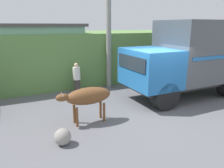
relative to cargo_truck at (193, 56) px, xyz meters
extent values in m
plane|color=slate|center=(-2.62, -0.73, -1.91)|extent=(60.00, 60.00, 0.00)
cube|color=#608C47|center=(-2.62, 6.43, -0.47)|extent=(32.00, 6.29, 2.88)
cube|color=#8CC69E|center=(-6.76, 4.80, -0.29)|extent=(5.34, 2.40, 3.24)
cube|color=#4C4742|center=(-6.76, 4.80, 1.41)|extent=(5.64, 2.70, 0.16)
cube|color=#2D2D2D|center=(-0.28, 0.03, -1.25)|extent=(5.66, 1.98, 0.18)
cube|color=#236BB2|center=(-2.43, 0.03, -0.35)|extent=(1.85, 2.48, 1.60)
cube|color=#232D38|center=(-3.38, 0.03, -0.07)|extent=(0.04, 2.10, 0.56)
cube|color=#4C5156|center=(0.64, 0.03, 0.24)|extent=(4.31, 2.48, 2.79)
cylinder|color=black|center=(-2.34, -0.93, -1.34)|extent=(1.14, 0.54, 1.14)
ellipsoid|color=brown|center=(-5.53, -0.80, -0.93)|extent=(1.60, 0.59, 0.59)
ellipsoid|color=brown|center=(-6.44, -0.80, -0.86)|extent=(0.44, 0.26, 0.26)
cone|color=#B7AD93|center=(-6.44, -0.90, -0.73)|extent=(0.06, 0.06, 0.11)
cone|color=#B7AD93|center=(-6.44, -0.70, -0.73)|extent=(0.06, 0.06, 0.11)
cylinder|color=brown|center=(-6.02, -0.97, -1.57)|extent=(0.09, 0.09, 0.68)
cylinder|color=brown|center=(-6.02, -0.64, -1.57)|extent=(0.09, 0.09, 0.68)
cylinder|color=brown|center=(-5.03, -0.97, -1.57)|extent=(0.09, 0.09, 0.68)
cylinder|color=brown|center=(-5.03, -0.64, -1.57)|extent=(0.09, 0.09, 0.68)
cube|color=#38332D|center=(-4.93, 2.64, -1.55)|extent=(0.35, 0.26, 0.72)
cylinder|color=silver|center=(-4.93, 2.64, -0.88)|extent=(0.43, 0.43, 0.62)
sphere|color=#DBB28E|center=(-4.93, 2.64, -0.47)|extent=(0.21, 0.21, 0.21)
cylinder|color=gray|center=(-3.04, 2.94, 1.35)|extent=(0.26, 0.26, 6.51)
sphere|color=gray|center=(-6.73, -1.90, -1.66)|extent=(0.49, 0.49, 0.49)
camera|label=1|loc=(-7.89, -7.57, 1.43)|focal=35.00mm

